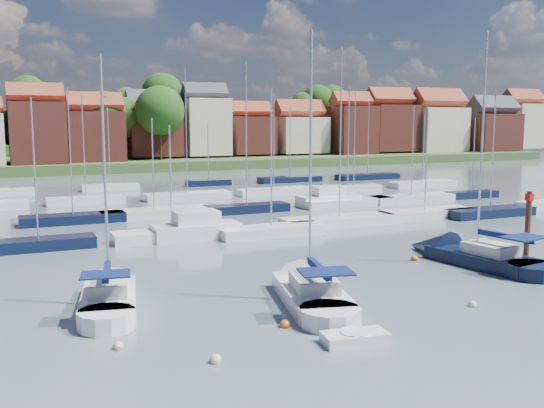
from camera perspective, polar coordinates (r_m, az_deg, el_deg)
name	(u,v)px	position (r m, az deg, el deg)	size (l,w,h in m)	color
ground	(190,204)	(69.34, -7.72, 0.03)	(260.00, 260.00, 0.00)	#3F4D55
sailboat_left	(110,295)	(32.99, -15.02, -8.28)	(4.49, 10.31, 13.65)	white
sailboat_centre	(306,290)	(32.92, 3.20, -8.06)	(5.47, 11.44, 15.06)	white
sailboat_navy	(465,256)	(42.82, 17.74, -4.68)	(4.78, 12.08, 16.28)	black
tender	(355,338)	(26.55, 7.81, -12.38)	(2.94, 1.66, 0.60)	white
timber_piling	(527,242)	(43.02, 22.86, -3.29)	(0.40, 0.40, 7.09)	#4C331E
buoy_a	(118,349)	(26.57, -14.25, -13.07)	(0.46, 0.46, 0.46)	beige
buoy_b	(216,363)	(24.55, -5.33, -14.65)	(0.48, 0.48, 0.48)	beige
buoy_c	(285,327)	(28.29, 1.22, -11.51)	(0.47, 0.47, 0.47)	#D85914
buoy_d	(472,307)	(32.82, 18.34, -9.16)	(0.44, 0.44, 0.44)	beige
buoy_e	(414,260)	(42.19, 13.24, -5.19)	(0.50, 0.50, 0.50)	#D85914
marina_field	(220,204)	(65.27, -4.93, -0.04)	(79.62, 41.41, 15.93)	white
far_shore_town	(94,139)	(160.16, -16.37, 5.85)	(212.46, 90.00, 22.27)	#3D562B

